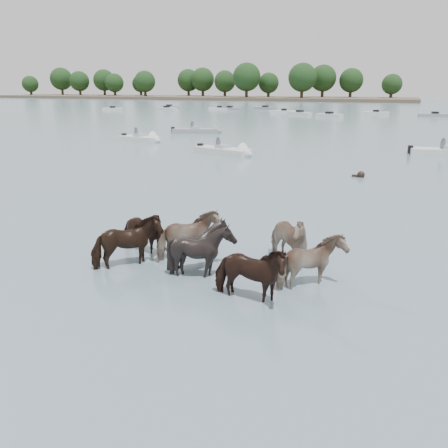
% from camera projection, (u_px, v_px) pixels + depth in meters
% --- Properties ---
extents(ground, '(400.00, 400.00, 0.00)m').
position_uv_depth(ground, '(137.00, 258.00, 14.08)').
color(ground, slate).
rests_on(ground, ground).
extents(shoreline, '(160.00, 30.00, 1.00)m').
position_uv_depth(shoreline, '(189.00, 98.00, 172.05)').
color(shoreline, '#4C4233').
rests_on(shoreline, ground).
extents(pony_herd, '(7.40, 4.34, 1.69)m').
position_uv_depth(pony_herd, '(210.00, 249.00, 12.97)').
color(pony_herd, black).
rests_on(pony_herd, ground).
extents(swimming_pony, '(0.72, 0.44, 0.44)m').
position_uv_depth(swimming_pony, '(360.00, 175.00, 26.46)').
color(swimming_pony, black).
rests_on(swimming_pony, ground).
extents(motorboat_a, '(4.59, 2.18, 1.92)m').
position_uv_depth(motorboat_a, '(146.00, 139.00, 42.78)').
color(motorboat_a, silver).
rests_on(motorboat_a, ground).
extents(motorboat_b, '(5.22, 2.90, 1.92)m').
position_uv_depth(motorboat_b, '(231.00, 152.00, 34.72)').
color(motorboat_b, silver).
rests_on(motorboat_b, ground).
extents(motorboat_f, '(5.68, 3.20, 1.92)m').
position_uv_depth(motorboat_f, '(203.00, 131.00, 50.47)').
color(motorboat_f, gray).
rests_on(motorboat_f, ground).
extents(distant_flotilla, '(105.21, 24.58, 0.93)m').
position_uv_depth(distant_flotilla, '(372.00, 113.00, 81.98)').
color(distant_flotilla, silver).
rests_on(distant_flotilla, ground).
extents(treeline, '(150.24, 23.23, 12.21)m').
position_uv_depth(treeline, '(192.00, 80.00, 170.80)').
color(treeline, '#382619').
rests_on(treeline, ground).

